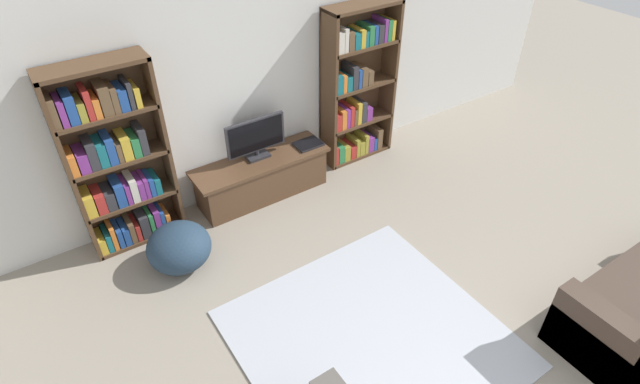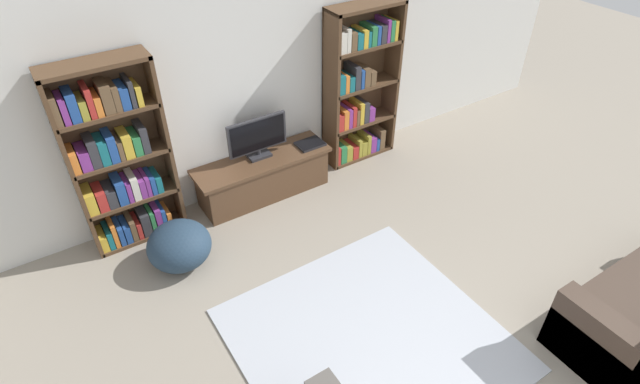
# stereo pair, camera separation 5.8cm
# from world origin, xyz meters

# --- Properties ---
(wall_back) EXTENTS (8.80, 0.06, 2.60)m
(wall_back) POSITION_xyz_m (0.00, 4.23, 1.30)
(wall_back) COLOR silver
(wall_back) RESTS_ON ground_plane
(bookshelf_left) EXTENTS (0.86, 0.30, 1.80)m
(bookshelf_left) POSITION_xyz_m (-1.40, 4.05, 0.86)
(bookshelf_left) COLOR #513823
(bookshelf_left) RESTS_ON ground_plane
(bookshelf_right) EXTENTS (0.86, 0.30, 1.80)m
(bookshelf_right) POSITION_xyz_m (1.25, 4.05, 0.86)
(bookshelf_right) COLOR #513823
(bookshelf_right) RESTS_ON ground_plane
(tv_stand) EXTENTS (1.46, 0.45, 0.45)m
(tv_stand) POSITION_xyz_m (-0.05, 3.94, 0.23)
(tv_stand) COLOR brown
(tv_stand) RESTS_ON ground_plane
(television) EXTENTS (0.65, 0.16, 0.44)m
(television) POSITION_xyz_m (-0.05, 4.00, 0.69)
(television) COLOR #2D2D33
(television) RESTS_ON tv_stand
(laptop) EXTENTS (0.29, 0.22, 0.03)m
(laptop) POSITION_xyz_m (0.52, 3.91, 0.47)
(laptop) COLOR #28282D
(laptop) RESTS_ON tv_stand
(area_rug) EXTENTS (1.96, 1.93, 0.02)m
(area_rug) POSITION_xyz_m (-0.23, 1.80, 0.01)
(area_rug) COLOR #B2B7C1
(area_rug) RESTS_ON ground_plane
(beanbag_ottoman) EXTENTS (0.58, 0.58, 0.42)m
(beanbag_ottoman) POSITION_xyz_m (-1.17, 3.43, 0.21)
(beanbag_ottoman) COLOR #23384C
(beanbag_ottoman) RESTS_ON ground_plane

